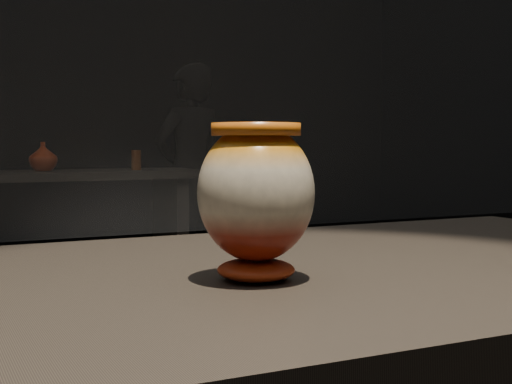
% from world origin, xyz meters
% --- Properties ---
extents(main_vase, '(0.20, 0.20, 0.20)m').
position_xyz_m(main_vase, '(0.14, -0.07, 1.01)').
color(main_vase, maroon).
rests_on(main_vase, display_plinth).
extents(back_shelf, '(2.00, 0.60, 0.90)m').
position_xyz_m(back_shelf, '(0.45, 3.60, 0.64)').
color(back_shelf, black).
rests_on(back_shelf, ground).
extents(back_vase_mid, '(0.24, 0.24, 0.18)m').
position_xyz_m(back_vase_mid, '(0.49, 3.63, 0.99)').
color(back_vase_mid, maroon).
rests_on(back_vase_mid, back_shelf).
extents(back_vase_right, '(0.06, 0.06, 0.13)m').
position_xyz_m(back_vase_right, '(1.05, 3.55, 0.96)').
color(back_vase_right, brown).
rests_on(back_vase_right, back_shelf).
extents(visitor, '(0.69, 0.54, 1.68)m').
position_xyz_m(visitor, '(1.69, 4.26, 0.84)').
color(visitor, black).
rests_on(visitor, ground).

